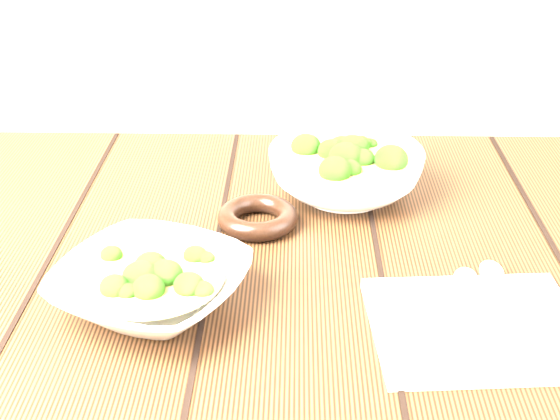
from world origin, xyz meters
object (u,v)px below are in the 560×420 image
Objects in this scene: soup_bowl_back at (346,170)px; trivet at (258,217)px; table at (233,340)px; soup_bowl_front at (151,285)px; napkin at (477,327)px.

soup_bowl_back is 2.11× the size of trivet.
soup_bowl_front is (-0.08, -0.10, 0.15)m from table.
napkin is at bearing -42.81° from trivet.
soup_bowl_back reaches higher than table.
soup_bowl_back is 0.34m from napkin.
trivet is (-0.12, -0.10, -0.02)m from soup_bowl_back.
table is 0.28m from soup_bowl_back.
trivet is (0.11, 0.18, -0.01)m from soup_bowl_front.
soup_bowl_front reaches higher than napkin.
soup_bowl_back is at bearing 51.03° from table.
table is at bearing 50.97° from soup_bowl_front.
napkin is (0.27, -0.14, 0.13)m from table.
trivet is at bearing -141.05° from soup_bowl_back.
soup_bowl_back reaches higher than soup_bowl_front.
table is 11.43× the size of trivet.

